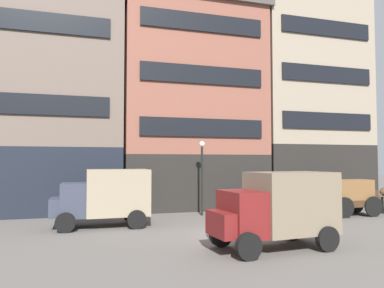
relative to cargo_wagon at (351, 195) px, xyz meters
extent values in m
plane|color=#605B56|center=(-8.30, -3.00, -1.15)|extent=(120.00, 120.00, 0.00)
cube|color=black|center=(-17.09, 7.12, 0.75)|extent=(9.97, 6.63, 3.78)
cube|color=#66564C|center=(-17.09, 7.12, 7.09)|extent=(9.97, 6.63, 8.91)
cube|color=#47423D|center=(-17.09, 7.12, 11.80)|extent=(10.47, 7.13, 0.50)
cube|color=black|center=(-17.09, 3.74, 4.87)|extent=(8.37, 0.12, 1.10)
cube|color=black|center=(-17.09, 3.74, 9.32)|extent=(8.37, 0.12, 1.10)
cube|color=black|center=(-7.39, 7.12, 0.56)|extent=(9.14, 6.63, 3.41)
cube|color=brown|center=(-7.39, 7.12, 7.08)|extent=(9.14, 6.63, 9.62)
cube|color=#47423D|center=(-7.39, 7.12, 12.14)|extent=(9.64, 7.13, 0.50)
cube|color=black|center=(-7.39, 3.74, 3.87)|extent=(7.68, 0.12, 1.10)
cube|color=black|center=(-7.39, 3.74, 7.08)|extent=(7.68, 0.12, 1.10)
cube|color=black|center=(-7.39, 3.74, 10.28)|extent=(7.68, 0.12, 1.10)
cube|color=black|center=(1.40, 7.12, 0.91)|extent=(8.13, 6.63, 4.12)
cube|color=gray|center=(1.40, 7.12, 9.29)|extent=(8.13, 6.63, 12.64)
cube|color=black|center=(1.40, 3.74, 4.55)|extent=(6.83, 0.12, 1.10)
cube|color=black|center=(1.40, 3.74, 7.71)|extent=(6.83, 0.12, 1.10)
cube|color=black|center=(1.40, 3.74, 10.87)|extent=(6.83, 0.12, 1.10)
cube|color=#3D2819|center=(-0.05, 0.00, -0.45)|extent=(2.74, 1.40, 0.36)
cube|color=brown|center=(-0.05, 0.00, 0.28)|extent=(2.33, 1.19, 1.10)
cube|color=#3D2819|center=(1.10, -0.04, 0.03)|extent=(0.44, 1.05, 0.50)
cylinder|color=black|center=(0.87, 0.68, -0.60)|extent=(1.10, 0.12, 1.10)
cylinder|color=black|center=(0.82, -0.74, -0.60)|extent=(1.10, 0.12, 1.10)
cylinder|color=black|center=(-0.93, 0.74, -0.60)|extent=(1.10, 0.12, 1.10)
cylinder|color=black|center=(-0.98, -0.68, -0.60)|extent=(1.10, 0.12, 1.10)
cylinder|color=#513823|center=(2.04, 0.03, -0.05)|extent=(0.27, 0.11, 0.65)
cylinder|color=black|center=(2.31, 0.20, -0.67)|extent=(0.14, 0.14, 0.95)
cube|color=#333847|center=(-14.51, 0.30, 0.12)|extent=(1.41, 1.71, 1.50)
cube|color=#333847|center=(-15.21, 0.29, -0.18)|extent=(0.91, 1.45, 0.80)
cube|color=gray|center=(-12.71, 0.30, 0.42)|extent=(2.81, 1.91, 2.10)
cube|color=silver|center=(-14.96, 0.29, 0.37)|extent=(0.20, 1.36, 0.64)
cylinder|color=black|center=(-14.96, -0.66, -0.73)|extent=(0.84, 0.22, 0.84)
cylinder|color=black|center=(-14.97, 1.24, -0.73)|extent=(0.84, 0.22, 0.84)
cylinder|color=black|center=(-11.96, -0.64, -0.73)|extent=(0.84, 0.22, 0.84)
cylinder|color=black|center=(-11.97, 1.26, -0.73)|extent=(0.84, 0.22, 0.84)
cube|color=maroon|center=(-9.06, -5.79, 0.12)|extent=(1.54, 1.81, 1.50)
cube|color=maroon|center=(-9.76, -5.85, -0.18)|extent=(1.02, 1.52, 0.80)
cube|color=#756651|center=(-7.26, -5.64, 0.42)|extent=(2.95, 2.14, 2.10)
cube|color=silver|center=(-9.51, -5.83, 0.37)|extent=(0.31, 1.37, 0.64)
cylinder|color=black|center=(-9.42, -6.78, -0.73)|extent=(0.86, 0.29, 0.84)
cylinder|color=black|center=(-9.59, -4.89, -0.73)|extent=(0.86, 0.29, 0.84)
cylinder|color=black|center=(-6.44, -6.52, -0.73)|extent=(0.86, 0.29, 0.84)
cylinder|color=black|center=(-6.60, -4.63, -0.73)|extent=(0.86, 0.29, 0.84)
cube|color=gray|center=(-4.55, 0.45, -0.42)|extent=(3.72, 1.65, 0.80)
cube|color=gray|center=(-4.70, 0.45, 0.33)|extent=(1.82, 1.47, 0.70)
cube|color=silver|center=(-3.85, 0.46, 0.20)|extent=(0.35, 1.32, 0.56)
cylinder|color=black|center=(-3.36, 1.30, -0.82)|extent=(0.66, 0.19, 0.66)
cylinder|color=black|center=(-3.34, -0.38, -0.82)|extent=(0.66, 0.19, 0.66)
cylinder|color=black|center=(-5.76, 1.27, -0.82)|extent=(0.66, 0.19, 0.66)
cylinder|color=black|center=(-5.74, -0.41, -0.82)|extent=(0.66, 0.19, 0.66)
cylinder|color=black|center=(-7.91, 2.42, 0.75)|extent=(0.12, 0.12, 3.80)
sphere|color=silver|center=(-7.91, 2.42, 2.81)|extent=(0.32, 0.32, 0.32)
camera|label=1|loc=(-14.25, -17.03, 1.85)|focal=34.25mm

